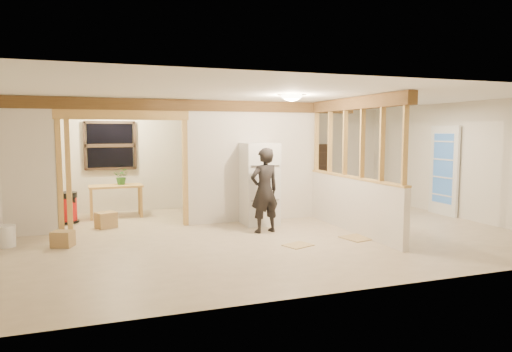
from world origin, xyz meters
name	(u,v)px	position (x,y,z in m)	size (l,w,h in m)	color
floor	(265,233)	(0.00, 0.00, -0.01)	(9.00, 6.50, 0.01)	beige
ceiling	(265,96)	(0.00, 0.00, 2.50)	(9.00, 6.50, 0.01)	white
wall_back	(220,156)	(0.00, 3.25, 1.25)	(9.00, 0.01, 2.50)	beige
wall_front	(363,185)	(0.00, -3.25, 1.25)	(9.00, 0.01, 2.50)	beige
wall_right	(461,160)	(4.50, 0.00, 1.25)	(0.01, 6.50, 2.50)	beige
partition_left_stub	(29,166)	(-4.05, 1.20, 1.25)	(0.90, 0.12, 2.50)	silver
partition_center	(254,161)	(0.20, 1.20, 1.25)	(2.80, 0.12, 2.50)	silver
doorway_frame	(125,172)	(-2.40, 1.20, 1.10)	(2.46, 0.14, 2.20)	tan
header_beam_back	(197,106)	(-1.00, 1.20, 2.38)	(7.00, 0.18, 0.22)	brown
header_beam_right	(354,104)	(1.60, -0.40, 2.38)	(0.18, 3.30, 0.22)	brown
pony_wall	(352,205)	(1.60, -0.40, 0.50)	(0.12, 3.20, 1.00)	silver
stud_partition	(353,143)	(1.60, -0.40, 1.66)	(0.14, 3.20, 1.32)	tan
window_back	(110,146)	(-2.60, 3.17, 1.55)	(1.12, 0.10, 1.10)	black
french_door	(444,171)	(4.42, 0.40, 1.00)	(0.12, 0.86, 2.00)	white
ceiling_dome_main	(292,96)	(0.30, -0.50, 2.48)	(0.36, 0.36, 0.16)	#FFEABF
ceiling_dome_util	(115,102)	(-2.50, 2.30, 2.48)	(0.32, 0.32, 0.14)	#FFEABF
hanging_bulb	(143,116)	(-2.00, 1.60, 2.18)	(0.07, 0.07, 0.07)	#FFD88C
refrigerator	(259,184)	(0.18, 0.81, 0.82)	(0.68, 0.66, 1.64)	white
woman	(264,190)	(0.01, 0.05, 0.79)	(0.57, 0.38, 1.58)	black
work_table	(116,201)	(-2.53, 2.55, 0.35)	(1.12, 0.56, 0.71)	tan
potted_plant	(122,176)	(-2.39, 2.61, 0.89)	(0.33, 0.28, 0.36)	#2C5B27
shop_vac	(66,208)	(-3.53, 2.18, 0.32)	(0.50, 0.50, 0.65)	#AF120F
bookshelf	(317,173)	(2.60, 3.05, 0.77)	(0.77, 0.26, 1.54)	black
bucket	(6,236)	(-4.33, 0.41, 0.18)	(0.28, 0.28, 0.35)	white
box_util_a	(106,220)	(-2.77, 1.46, 0.15)	(0.35, 0.30, 0.30)	tan
box_util_b	(49,223)	(-3.78, 1.44, 0.15)	(0.33, 0.33, 0.31)	tan
box_front	(63,239)	(-3.46, 0.12, 0.13)	(0.32, 0.26, 0.26)	tan
floor_panel_near	(358,238)	(1.39, -0.96, 0.01)	(0.48, 0.48, 0.02)	tan
floor_panel_far	(298,245)	(0.18, -1.08, 0.01)	(0.44, 0.35, 0.01)	tan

